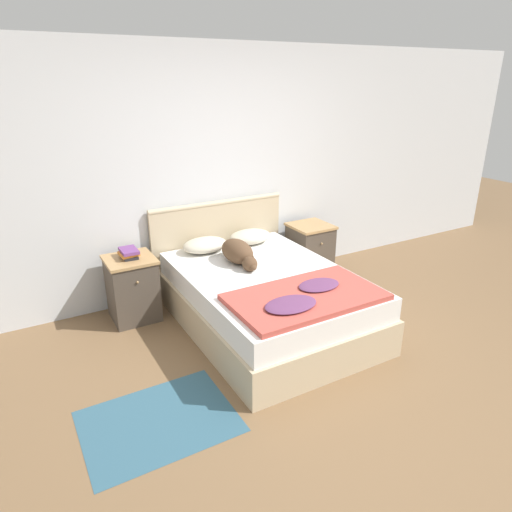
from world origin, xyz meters
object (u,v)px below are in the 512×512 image
object	(u,v)px
book_stack	(129,253)
pillow_left	(205,245)
dog	(238,253)
bed	(267,300)
pillow_right	(250,237)
nightstand_left	(133,288)
nightstand_right	(310,250)

from	to	relation	value
book_stack	pillow_left	bearing A→B (deg)	1.22
dog	book_stack	size ratio (longest dim) A/B	2.86
bed	pillow_right	bearing A→B (deg)	71.59
nightstand_left	book_stack	size ratio (longest dim) A/B	2.82
pillow_left	dog	world-z (taller)	dog
pillow_right	nightstand_right	bearing A→B (deg)	-2.04
bed	book_stack	world-z (taller)	book_stack
bed	nightstand_right	bearing A→B (deg)	36.23
pillow_right	book_stack	size ratio (longest dim) A/B	2.10
pillow_right	book_stack	world-z (taller)	book_stack
nightstand_right	book_stack	distance (m)	2.12
bed	pillow_right	world-z (taller)	pillow_right
pillow_right	dog	size ratio (longest dim) A/B	0.73
bed	nightstand_right	xyz separation A→B (m)	(1.05, 0.77, 0.05)
dog	nightstand_right	bearing A→B (deg)	19.65
nightstand_right	dog	xyz separation A→B (m)	(-1.15, -0.41, 0.33)
pillow_left	dog	bearing A→B (deg)	-70.24
nightstand_right	pillow_right	xyz separation A→B (m)	(-0.78, 0.03, 0.29)
nightstand_left	dog	world-z (taller)	dog
dog	book_stack	bearing A→B (deg)	155.64
dog	book_stack	xyz separation A→B (m)	(-0.93, 0.42, 0.03)
nightstand_left	nightstand_right	distance (m)	2.09
nightstand_right	pillow_left	xyz separation A→B (m)	(-1.31, 0.03, 0.29)
bed	pillow_left	size ratio (longest dim) A/B	4.33
pillow_right	book_stack	distance (m)	1.31
bed	dog	world-z (taller)	dog
pillow_left	dog	xyz separation A→B (m)	(0.16, -0.44, 0.03)
bed	nightstand_right	world-z (taller)	nightstand_right
pillow_right	nightstand_left	bearing A→B (deg)	-178.78
nightstand_left	pillow_left	xyz separation A→B (m)	(0.78, 0.03, 0.29)
bed	nightstand_left	bearing A→B (deg)	143.77
dog	pillow_left	bearing A→B (deg)	109.76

